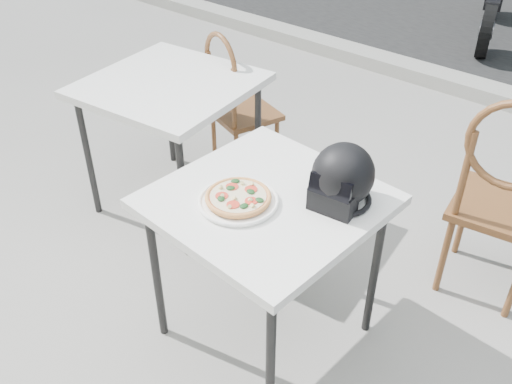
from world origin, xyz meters
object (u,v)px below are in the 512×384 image
Objects in this scene: cafe_chair_main at (504,192)px; helmet at (342,179)px; plate at (238,201)px; pizza at (238,197)px; cafe_table_side at (170,94)px; cafe_chair_side at (235,98)px; cafe_table_main at (267,212)px.

helmet is at bearing 51.75° from cafe_chair_main.
helmet reaches higher than plate.
pizza reaches higher than plate.
cafe_chair_main is 1.80m from cafe_table_side.
plate is 1.44m from cafe_chair_side.
cafe_chair_main is (0.74, 1.00, -0.17)m from plate.
helmet is 0.25× the size of cafe_chair_main.
plate is 1.43× the size of pizza.
cafe_table_main is at bearing 57.90° from plate.
pizza is at bearing 45.80° from cafe_chair_main.
pizza reaches higher than cafe_table_side.
plate is 1.48× the size of helmet.
pizza is 0.41m from helmet.
pizza is 1.26m from cafe_chair_main.
pizza is 0.31× the size of cafe_table_side.
cafe_chair_main is at bearing 52.79° from helmet.
helmet is at bearing 41.08° from pizza.
cafe_chair_side is (-0.96, 1.05, -0.27)m from pizza.
cafe_chair_side is at bearing 141.26° from helmet.
cafe_chair_main reaches higher than cafe_table_side.
helmet is 0.30× the size of cafe_table_side.
pizza is at bearing -29.42° from cafe_table_side.
cafe_table_side is (-1.07, 0.47, 0.02)m from cafe_table_main.
helmet reaches higher than cafe_table_side.
cafe_chair_side is at bearing 132.39° from pizza.
cafe_table_main is 1.13m from cafe_chair_main.
cafe_table_main is 0.16m from pizza.
cafe_table_main is at bearing 45.36° from cafe_chair_main.
cafe_table_side is at bearing 102.11° from cafe_chair_side.
helmet is 1.36m from cafe_table_side.
cafe_table_main is at bearing -23.53° from cafe_table_side.
pizza is at bearing 66.96° from plate.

